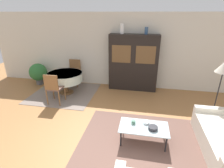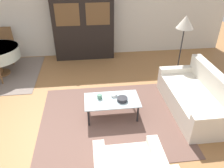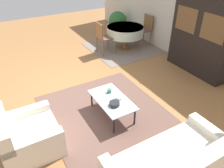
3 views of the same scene
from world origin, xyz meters
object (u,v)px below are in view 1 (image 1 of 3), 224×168
object	(u,v)px
dining_chair_near	(54,87)
vase_tall	(122,29)
bowl_small	(146,122)
floor_lamp	(224,70)
dining_table	(65,77)
display_cabinet	(133,63)
cup	(133,122)
dining_chair_far	(74,71)
potted_plant	(38,72)
vase_short	(146,31)
bowl	(153,128)
coffee_table	(144,128)

from	to	relation	value
dining_chair_near	vase_tall	bearing A→B (deg)	41.74
vase_tall	bowl_small	bearing A→B (deg)	-70.92
floor_lamp	vase_tall	xyz separation A→B (m)	(-2.73, 1.60, 0.78)
dining_table	floor_lamp	size ratio (longest dim) A/B	0.74
display_cabinet	cup	xyz separation A→B (m)	(0.25, -2.83, -0.56)
display_cabinet	vase_tall	distance (m)	1.24
dining_chair_far	potted_plant	xyz separation A→B (m)	(-1.42, -0.23, -0.09)
dining_chair_far	dining_chair_near	bearing A→B (deg)	90.00
display_cabinet	dining_chair_far	distance (m)	2.31
floor_lamp	potted_plant	size ratio (longest dim) A/B	1.91
dining_table	bowl_small	bearing A→B (deg)	-34.79
display_cabinet	vase_short	xyz separation A→B (m)	(0.38, 0.00, 1.11)
dining_table	bowl	size ratio (longest dim) A/B	5.99
dining_chair_near	potted_plant	xyz separation A→B (m)	(-1.42, 1.40, -0.09)
coffee_table	dining_chair_far	xyz separation A→B (m)	(-2.75, 2.89, 0.22)
coffee_table	bowl_small	bearing A→B (deg)	67.65
display_cabinet	potted_plant	world-z (taller)	display_cabinet
vase_short	floor_lamp	bearing A→B (deg)	-39.72
bowl_small	cup	bearing A→B (deg)	-168.43
dining_table	bowl_small	size ratio (longest dim) A/B	8.55
dining_table	cup	size ratio (longest dim) A/B	13.01
bowl	dining_chair_near	bearing A→B (deg)	155.86
floor_lamp	vase_short	world-z (taller)	vase_short
display_cabinet	floor_lamp	xyz separation A→B (m)	(2.30, -1.60, 0.38)
floor_lamp	vase_short	distance (m)	2.61
potted_plant	display_cabinet	bearing A→B (deg)	3.77
potted_plant	dining_table	bearing A→B (deg)	-22.40
floor_lamp	cup	xyz separation A→B (m)	(-2.06, -1.23, -0.95)
cup	bowl_small	distance (m)	0.29
dining_chair_far	bowl_small	world-z (taller)	dining_chair_far
display_cabinet	bowl	xyz separation A→B (m)	(0.67, -2.96, -0.57)
dining_chair_near	potted_plant	world-z (taller)	dining_chair_near
coffee_table	cup	size ratio (longest dim) A/B	11.44
dining_chair_far	vase_tall	distance (m)	2.43
display_cabinet	dining_chair_far	xyz separation A→B (m)	(-2.27, -0.01, -0.42)
coffee_table	display_cabinet	distance (m)	3.01
dining_chair_near	display_cabinet	bearing A→B (deg)	35.87
vase_short	dining_table	bearing A→B (deg)	-162.65
cup	vase_short	distance (m)	3.29
bowl	dining_table	bearing A→B (deg)	144.03
dining_chair_near	vase_short	bearing A→B (deg)	31.80
dining_chair_far	coffee_table	bearing A→B (deg)	133.57
dining_table	cup	xyz separation A→B (m)	(2.52, -2.00, -0.16)
dining_chair_near	floor_lamp	bearing A→B (deg)	0.55
bowl	display_cabinet	bearing A→B (deg)	102.69
display_cabinet	potted_plant	xyz separation A→B (m)	(-3.69, -0.24, -0.52)
floor_lamp	coffee_table	bearing A→B (deg)	-144.48
dining_table	potted_plant	bearing A→B (deg)	157.60
display_cabinet	bowl	distance (m)	3.09
coffee_table	dining_table	world-z (taller)	dining_table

